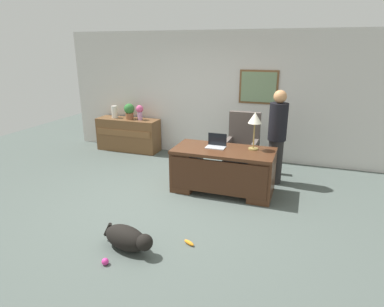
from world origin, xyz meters
name	(u,v)px	position (x,y,z in m)	size (l,w,h in m)	color
ground_plane	(169,201)	(0.00, 0.00, 0.00)	(12.00, 12.00, 0.00)	#4C5651
back_wall	(215,95)	(0.01, 2.60, 1.35)	(7.00, 0.16, 2.70)	silver
desk	(223,169)	(0.71, 0.67, 0.40)	(1.67, 0.81, 0.75)	#4C2B19
credenza	(129,135)	(-2.00, 2.25, 0.38)	(1.48, 0.50, 0.76)	brown
armchair	(242,147)	(0.83, 1.69, 0.51)	(0.60, 0.59, 1.18)	#564C47
person_standing	(277,136)	(1.49, 1.37, 0.87)	(0.32, 0.32, 1.68)	#262323
dog_lying	(128,238)	(0.05, -1.37, 0.16)	(0.76, 0.43, 0.30)	black
laptop	(216,144)	(0.56, 0.77, 0.80)	(0.32, 0.22, 0.22)	#B2B5BA
desk_lamp	(255,120)	(1.17, 0.85, 1.24)	(0.22, 0.22, 0.62)	#9E8447
vase_with_flowers	(140,111)	(-1.67, 2.25, 0.96)	(0.17, 0.17, 0.34)	#C088B9
vase_empty	(114,112)	(-2.34, 2.25, 0.90)	(0.14, 0.14, 0.28)	silver
potted_plant	(129,111)	(-1.94, 2.25, 0.96)	(0.24, 0.24, 0.36)	brown
dog_toy_ball	(105,262)	(-0.05, -1.72, 0.04)	(0.08, 0.08, 0.08)	#D8338C
dog_toy_bone	(189,243)	(0.71, -1.03, 0.03)	(0.17, 0.05, 0.05)	orange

